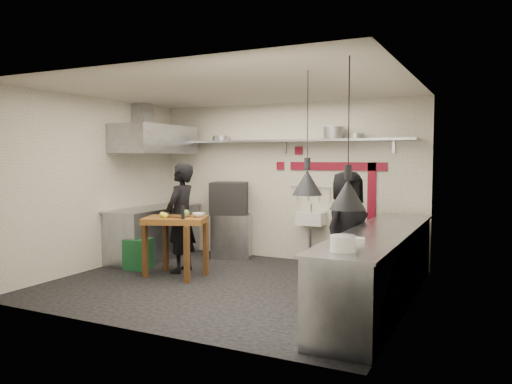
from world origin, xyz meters
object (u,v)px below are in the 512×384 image
at_px(green_bin, 138,254).
at_px(chef_right, 347,229).
at_px(combi_oven, 229,198).
at_px(oven_stand, 232,235).
at_px(chef_left, 181,218).
at_px(prep_table, 176,247).

bearing_deg(green_bin, chef_right, 6.84).
height_order(combi_oven, chef_right, chef_right).
relative_size(green_bin, chef_right, 0.30).
height_order(oven_stand, combi_oven, combi_oven).
xyz_separation_m(oven_stand, green_bin, (-0.90, -1.57, -0.15)).
distance_m(chef_left, chef_right, 2.65).
distance_m(combi_oven, prep_table, 1.77).
relative_size(oven_stand, chef_left, 0.46).
relative_size(green_bin, chef_left, 0.29).
bearing_deg(prep_table, chef_left, 88.04).
relative_size(combi_oven, chef_left, 0.36).
height_order(green_bin, prep_table, prep_table).
bearing_deg(chef_left, chef_right, 91.09).
height_order(combi_oven, chef_left, chef_left).
bearing_deg(chef_right, chef_left, 118.01).
height_order(green_bin, chef_right, chef_right).
bearing_deg(chef_left, oven_stand, 169.47).
relative_size(chef_left, chef_right, 1.06).
distance_m(oven_stand, prep_table, 1.73).
bearing_deg(combi_oven, green_bin, -139.31).
distance_m(green_bin, prep_table, 0.90).
bearing_deg(oven_stand, prep_table, -110.48).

